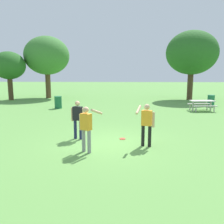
% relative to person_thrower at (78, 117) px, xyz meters
% --- Properties ---
extents(ground_plane, '(120.00, 120.00, 0.00)m').
position_rel_person_thrower_xyz_m(ground_plane, '(1.31, -0.53, -0.94)').
color(ground_plane, '#609947').
extents(person_thrower, '(0.59, 0.32, 1.64)m').
position_rel_person_thrower_xyz_m(person_thrower, '(0.00, 0.00, 0.00)').
color(person_thrower, '#1E234C').
rests_on(person_thrower, ground).
extents(person_catcher, '(0.75, 0.63, 1.64)m').
position_rel_person_thrower_xyz_m(person_catcher, '(2.80, -0.90, 0.02)').
color(person_catcher, black).
rests_on(person_catcher, ground).
extents(person_bystander, '(0.82, 0.55, 1.64)m').
position_rel_person_thrower_xyz_m(person_bystander, '(0.62, -1.65, 0.02)').
color(person_bystander, gray).
rests_on(person_bystander, ground).
extents(frisbee, '(0.25, 0.25, 0.03)m').
position_rel_person_thrower_xyz_m(frisbee, '(1.89, 0.06, -0.93)').
color(frisbee, '#E04733').
rests_on(frisbee, ground).
extents(picnic_table_near, '(1.81, 1.55, 0.77)m').
position_rel_person_thrower_xyz_m(picnic_table_near, '(7.74, 7.79, -0.38)').
color(picnic_table_near, beige).
rests_on(picnic_table_near, ground).
extents(trash_can_beside_table, '(0.59, 0.59, 0.96)m').
position_rel_person_thrower_xyz_m(trash_can_beside_table, '(-3.17, 8.50, -0.46)').
color(trash_can_beside_table, '#1E663D').
rests_on(trash_can_beside_table, ground).
extents(trash_can_further_along, '(0.59, 0.59, 0.96)m').
position_rel_person_thrower_xyz_m(trash_can_further_along, '(9.25, 10.14, -0.46)').
color(trash_can_further_along, '#237047').
rests_on(trash_can_further_along, ground).
extents(tree_tall_left, '(3.25, 3.25, 4.87)m').
position_rel_person_thrower_xyz_m(tree_tall_left, '(-9.53, 13.90, 2.50)').
color(tree_tall_left, '#4C3823').
rests_on(tree_tall_left, ground).
extents(tree_broad_center, '(4.81, 4.81, 6.64)m').
position_rel_person_thrower_xyz_m(tree_broad_center, '(-6.31, 16.07, 3.62)').
color(tree_broad_center, brown).
rests_on(tree_broad_center, ground).
extents(tree_far_right, '(5.14, 5.14, 6.94)m').
position_rel_person_thrower_xyz_m(tree_far_right, '(8.84, 15.03, 3.79)').
color(tree_far_right, '#4C3823').
rests_on(tree_far_right, ground).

